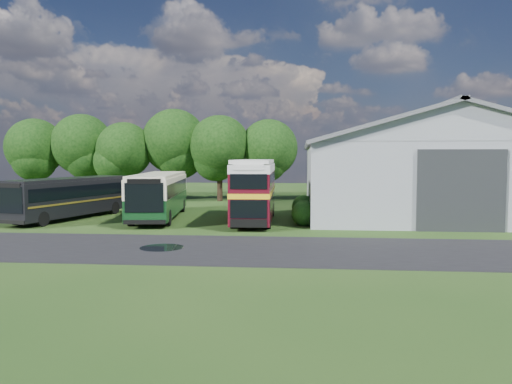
# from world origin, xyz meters

# --- Properties ---
(ground) EXTENTS (120.00, 120.00, 0.00)m
(ground) POSITION_xyz_m (0.00, 0.00, 0.00)
(ground) COLOR #1B3B12
(ground) RESTS_ON ground
(asphalt_road) EXTENTS (60.00, 8.00, 0.02)m
(asphalt_road) POSITION_xyz_m (3.00, -3.00, 0.00)
(asphalt_road) COLOR black
(asphalt_road) RESTS_ON ground
(puddle) EXTENTS (2.20, 2.20, 0.01)m
(puddle) POSITION_xyz_m (-1.50, -3.00, 0.00)
(puddle) COLOR black
(puddle) RESTS_ON ground
(storage_shed) EXTENTS (18.80, 24.80, 8.15)m
(storage_shed) POSITION_xyz_m (15.00, 15.98, 4.17)
(storage_shed) COLOR gray
(storage_shed) RESTS_ON ground
(tree_far_left) EXTENTS (6.12, 6.12, 8.64)m
(tree_far_left) POSITION_xyz_m (-23.00, 24.00, 5.56)
(tree_far_left) COLOR black
(tree_far_left) RESTS_ON ground
(tree_left_a) EXTENTS (6.46, 6.46, 9.12)m
(tree_left_a) POSITION_xyz_m (-18.00, 24.50, 5.87)
(tree_left_a) COLOR black
(tree_left_a) RESTS_ON ground
(tree_left_b) EXTENTS (5.78, 5.78, 8.16)m
(tree_left_b) POSITION_xyz_m (-13.00, 23.50, 5.25)
(tree_left_b) COLOR black
(tree_left_b) RESTS_ON ground
(tree_mid) EXTENTS (6.80, 6.80, 9.60)m
(tree_mid) POSITION_xyz_m (-8.00, 24.80, 6.18)
(tree_mid) COLOR black
(tree_mid) RESTS_ON ground
(tree_right_a) EXTENTS (6.26, 6.26, 8.83)m
(tree_right_a) POSITION_xyz_m (-3.00, 23.80, 5.69)
(tree_right_a) COLOR black
(tree_right_a) RESTS_ON ground
(tree_right_b) EXTENTS (5.98, 5.98, 8.45)m
(tree_right_b) POSITION_xyz_m (2.00, 24.60, 5.44)
(tree_right_b) COLOR black
(tree_right_b) RESTS_ON ground
(shrub_front) EXTENTS (1.70, 1.70, 1.70)m
(shrub_front) POSITION_xyz_m (5.60, 6.00, 0.00)
(shrub_front) COLOR #194714
(shrub_front) RESTS_ON ground
(shrub_mid) EXTENTS (1.60, 1.60, 1.60)m
(shrub_mid) POSITION_xyz_m (5.60, 8.00, 0.00)
(shrub_mid) COLOR #194714
(shrub_mid) RESTS_ON ground
(shrub_back) EXTENTS (1.80, 1.80, 1.80)m
(shrub_back) POSITION_xyz_m (5.60, 10.00, 0.00)
(shrub_back) COLOR #194714
(shrub_back) RESTS_ON ground
(bus_green_single) EXTENTS (4.31, 12.31, 3.32)m
(bus_green_single) POSITION_xyz_m (-5.07, 8.90, 1.77)
(bus_green_single) COLOR black
(bus_green_single) RESTS_ON ground
(bus_maroon_double) EXTENTS (2.84, 10.19, 4.35)m
(bus_maroon_double) POSITION_xyz_m (2.13, 7.51, 2.17)
(bus_maroon_double) COLOR black
(bus_maroon_double) RESTS_ON ground
(bus_dark_single) EXTENTS (5.24, 11.22, 3.01)m
(bus_dark_single) POSITION_xyz_m (-11.50, 7.84, 1.61)
(bus_dark_single) COLOR black
(bus_dark_single) RESTS_ON ground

